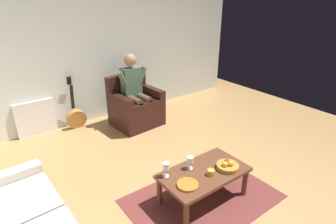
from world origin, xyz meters
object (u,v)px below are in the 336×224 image
Objects in this scene: wine_glass_far at (166,167)px; fruit_bowl at (228,166)px; armchair at (135,107)px; decorative_dish at (188,185)px; person_seated at (135,88)px; guitar at (76,117)px; coffee_table at (204,175)px; candle_jar at (211,172)px; wine_glass_near at (190,161)px.

wine_glass_far is 0.67× the size of fruit_bowl.
decorative_dish is (0.71, 2.33, 0.07)m from armchair.
person_seated is 7.57× the size of wine_glass_far.
person_seated is 2.44m from decorative_dish.
guitar is (0.94, -0.50, -0.12)m from armchair.
fruit_bowl reaches higher than coffee_table.
fruit_bowl is at bearing 174.54° from candle_jar.
fruit_bowl is at bearing 105.69° from guitar.
armchair is 2.37m from candle_jar.
fruit_bowl is (-0.80, 2.86, 0.22)m from guitar.
coffee_table is 0.30m from fruit_bowl.
armchair is 3.53× the size of fruit_bowl.
coffee_table is at bearing 101.25° from guitar.
guitar is 3.64× the size of fruit_bowl.
coffee_table is 5.92× the size of wine_glass_far.
wine_glass_far is (0.40, -0.18, 0.18)m from coffee_table.
person_seated is at bearing -99.41° from candle_jar.
armchair is 2.37m from fruit_bowl.
coffee_table is at bearing -24.07° from fruit_bowl.
decorative_dish is at bearing -1.60° from candle_jar.
guitar is at bearing -33.16° from armchair.
wine_glass_near reaches higher than decorative_dish.
armchair is 0.90× the size of coffee_table.
decorative_dish is at bearing 45.24° from wine_glass_near.
wine_glass_near is 0.67× the size of decorative_dish.
wine_glass_far is 0.51m from candle_jar.
wine_glass_near is at bearing 71.62° from armchair.
wine_glass_near is at bearing -56.35° from coffee_table.
person_seated reaches higher than candle_jar.
person_seated is 2.37m from candle_jar.
guitar is (0.95, -0.52, -0.49)m from person_seated.
person_seated reaches higher than coffee_table.
person_seated is at bearing -107.11° from decorative_dish.
armchair is 0.97× the size of guitar.
armchair is 2.44m from decorative_dish.
guitar reaches higher than wine_glass_far.
candle_jar is (-0.42, 0.27, -0.09)m from wine_glass_far.
fruit_bowl reaches higher than candle_jar.
person_seated is 1.18m from guitar.
coffee_table is 6.65× the size of wine_glass_near.
guitar is at bearing -80.13° from wine_glass_near.
armchair is at bearing -106.93° from decorative_dish.
wine_glass_far is (0.80, 2.05, -0.19)m from person_seated.
fruit_bowl is at bearing 155.70° from wine_glass_far.
wine_glass_far reaches higher than decorative_dish.
person_seated is at bearing -100.16° from coffee_table.
wine_glass_near is 0.26m from candle_jar.
wine_glass_far reaches higher than coffee_table.
armchair is 5.95× the size of wine_glass_near.
guitar is 2.59m from wine_glass_far.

